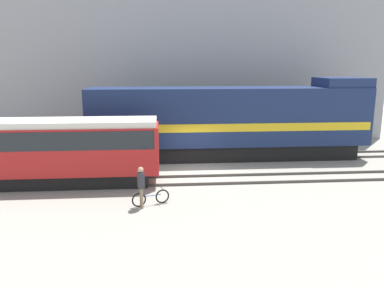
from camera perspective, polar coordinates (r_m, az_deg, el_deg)
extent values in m
plane|color=#9E998C|center=(21.36, 0.44, -4.40)|extent=(120.00, 120.00, 0.00)
cube|color=#47423D|center=(19.16, 1.05, -6.12)|extent=(60.00, 0.07, 0.14)
cube|color=#47423D|center=(20.52, 0.66, -4.88)|extent=(60.00, 0.07, 0.14)
cube|color=#47423D|center=(23.82, -0.11, -2.50)|extent=(60.00, 0.07, 0.14)
cube|color=#47423D|center=(25.21, -0.37, -1.70)|extent=(60.00, 0.07, 0.14)
cube|color=#99999E|center=(32.22, -1.44, 13.67)|extent=(32.52, 6.00, 13.98)
cube|color=black|center=(24.72, 5.52, -1.00)|extent=(16.40, 2.55, 1.00)
cube|color=navy|center=(24.31, 5.63, 4.31)|extent=(17.83, 3.00, 3.62)
cube|color=gold|center=(24.39, 5.60, 3.05)|extent=(17.47, 3.04, 0.50)
cube|color=navy|center=(26.48, 21.91, 8.72)|extent=(3.00, 2.85, 0.60)
cube|color=black|center=(20.30, -18.85, -4.90)|extent=(8.51, 2.00, 0.70)
cube|color=#B21E1E|center=(19.93, -19.14, -0.70)|extent=(9.67, 2.50, 2.35)
cube|color=#1E2328|center=(19.81, -19.26, 1.07)|extent=(9.28, 2.54, 0.90)
cube|color=silver|center=(19.70, -19.40, 3.07)|extent=(9.48, 2.38, 0.30)
torus|color=black|center=(16.74, -4.53, -7.96)|extent=(0.62, 0.27, 0.64)
torus|color=black|center=(16.44, -8.09, -8.42)|extent=(0.62, 0.27, 0.64)
cylinder|color=#1E4C99|center=(16.54, -6.30, -7.83)|extent=(0.87, 0.34, 0.04)
cylinder|color=#1E4C99|center=(16.43, -7.59, -7.89)|extent=(0.03, 0.03, 0.29)
cylinder|color=#262626|center=(16.62, -4.56, -6.76)|extent=(0.17, 0.42, 0.02)
cylinder|color=#8C7A5B|center=(16.36, -7.78, -8.05)|extent=(0.11, 0.11, 0.89)
cylinder|color=#8C7A5B|center=(16.21, -7.62, -8.23)|extent=(0.11, 0.11, 0.89)
cube|color=#333338|center=(16.04, -7.78, -5.50)|extent=(0.33, 0.41, 0.68)
sphere|color=tan|center=(15.90, -7.83, -3.91)|extent=(0.24, 0.24, 0.24)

